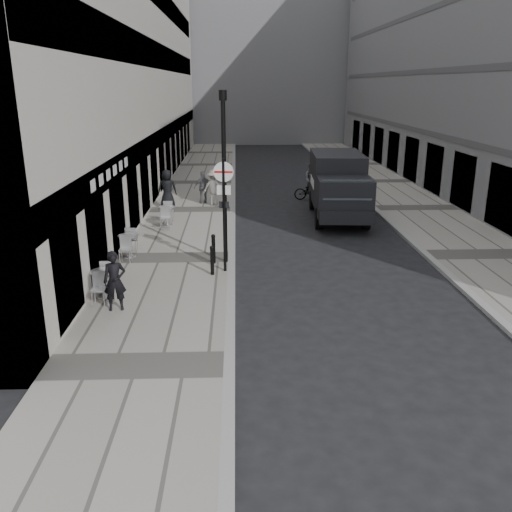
{
  "coord_description": "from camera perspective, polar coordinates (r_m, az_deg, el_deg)",
  "views": [
    {
      "loc": [
        0.2,
        -7.84,
        5.94
      ],
      "look_at": [
        0.72,
        6.38,
        1.4
      ],
      "focal_mm": 38.0,
      "sensor_mm": 36.0,
      "label": 1
    }
  ],
  "objects": [
    {
      "name": "ground",
      "position": [
        9.84,
        -3.0,
        -19.48
      ],
      "size": [
        120.0,
        120.0,
        0.0
      ],
      "primitive_type": "plane",
      "color": "black",
      "rests_on": "ground"
    },
    {
      "name": "sidewalk",
      "position": [
        26.59,
        -6.79,
        4.79
      ],
      "size": [
        4.0,
        60.0,
        0.12
      ],
      "primitive_type": "cube",
      "color": "gray",
      "rests_on": "ground"
    },
    {
      "name": "far_sidewalk",
      "position": [
        27.92,
        16.41,
        4.81
      ],
      "size": [
        4.0,
        60.0,
        0.12
      ],
      "primitive_type": "cube",
      "color": "gray",
      "rests_on": "ground"
    },
    {
      "name": "building_left",
      "position": [
        33.07,
        -13.95,
        22.52
      ],
      "size": [
        4.0,
        45.0,
        18.0
      ],
      "primitive_type": "cube",
      "color": "#B5AFA5",
      "rests_on": "ground"
    },
    {
      "name": "building_right",
      "position": [
        35.39,
        22.79,
        23.01
      ],
      "size": [
        6.0,
        45.0,
        20.0
      ],
      "primitive_type": "cube",
      "color": "slate",
      "rests_on": "ground"
    },
    {
      "name": "building_far",
      "position": [
        64.05,
        -0.98,
        22.21
      ],
      "size": [
        24.0,
        16.0,
        22.0
      ],
      "primitive_type": "cube",
      "color": "slate",
      "rests_on": "ground"
    },
    {
      "name": "walking_man",
      "position": [
        14.87,
        -14.65,
        -2.57
      ],
      "size": [
        0.66,
        0.5,
        1.63
      ],
      "primitive_type": "imported",
      "rotation": [
        0.0,
        0.0,
        0.2
      ],
      "color": "black",
      "rests_on": "sidewalk"
    },
    {
      "name": "sign_post",
      "position": [
        17.07,
        -3.39,
        5.87
      ],
      "size": [
        0.63,
        0.13,
        3.64
      ],
      "rotation": [
        0.0,
        0.0,
        -0.11
      ],
      "color": "black",
      "rests_on": "sidewalk"
    },
    {
      "name": "lamppost",
      "position": [
        17.87,
        -3.38,
        9.01
      ],
      "size": [
        0.25,
        0.25,
        5.63
      ],
      "color": "black",
      "rests_on": "sidewalk"
    },
    {
      "name": "bollard_near",
      "position": [
        18.31,
        -4.49,
        0.66
      ],
      "size": [
        0.13,
        0.13,
        0.95
      ],
      "primitive_type": "cylinder",
      "color": "black",
      "rests_on": "sidewalk"
    },
    {
      "name": "bollard_far",
      "position": [
        17.23,
        -4.64,
        -0.55
      ],
      "size": [
        0.12,
        0.12,
        0.89
      ],
      "primitive_type": "cylinder",
      "color": "black",
      "rests_on": "sidewalk"
    },
    {
      "name": "panel_van",
      "position": [
        25.24,
        8.65,
        7.63
      ],
      "size": [
        2.66,
        6.25,
        2.88
      ],
      "rotation": [
        0.0,
        0.0,
        -0.07
      ],
      "color": "black",
      "rests_on": "ground"
    },
    {
      "name": "cyclist",
      "position": [
        29.15,
        5.9,
        7.39
      ],
      "size": [
        1.9,
        0.79,
        2.0
      ],
      "rotation": [
        0.0,
        0.0,
        -0.08
      ],
      "color": "black",
      "rests_on": "ground"
    },
    {
      "name": "pedestrian_a",
      "position": [
        27.73,
        -5.57,
        7.21
      ],
      "size": [
        1.03,
        0.64,
        1.63
      ],
      "primitive_type": "imported",
      "rotation": [
        0.0,
        0.0,
        3.41
      ],
      "color": "slate",
      "rests_on": "sidewalk"
    },
    {
      "name": "pedestrian_b",
      "position": [
        27.22,
        -4.45,
        7.2
      ],
      "size": [
        1.31,
        1.03,
        1.78
      ],
      "primitive_type": "imported",
      "rotation": [
        0.0,
        0.0,
        2.78
      ],
      "color": "#BCB4AD",
      "rests_on": "sidewalk"
    },
    {
      "name": "pedestrian_c",
      "position": [
        26.84,
        -9.33,
        6.97
      ],
      "size": [
        1.01,
        0.75,
        1.88
      ],
      "primitive_type": "imported",
      "rotation": [
        0.0,
        0.0,
        3.32
      ],
      "color": "black",
      "rests_on": "sidewalk"
    },
    {
      "name": "cafe_table_near",
      "position": [
        15.98,
        -15.73,
        -2.59
      ],
      "size": [
        0.71,
        1.61,
        0.92
      ],
      "color": "silver",
      "rests_on": "sidewalk"
    },
    {
      "name": "cafe_table_mid",
      "position": [
        19.45,
        -13.27,
        1.24
      ],
      "size": [
        0.72,
        1.63,
        0.93
      ],
      "color": "silver",
      "rests_on": "sidewalk"
    },
    {
      "name": "cafe_table_far",
      "position": [
        23.58,
        -9.36,
        4.36
      ],
      "size": [
        0.74,
        1.67,
        0.95
      ],
      "color": "silver",
      "rests_on": "sidewalk"
    }
  ]
}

